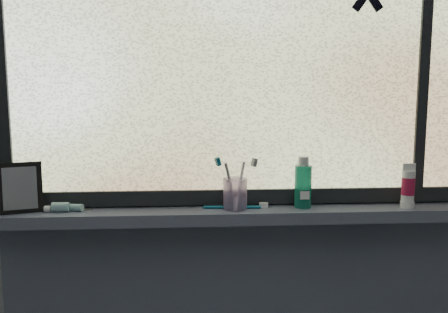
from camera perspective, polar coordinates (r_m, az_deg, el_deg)
wall_back at (r=1.68m, az=2.14°, el=2.29°), size 3.00×0.01×2.50m
windowsill at (r=1.65m, az=2.36°, el=-6.62°), size 1.62×0.14×0.04m
window_pane at (r=1.65m, az=2.28°, el=11.90°), size 1.50×0.01×1.00m
frame_bottom at (r=1.69m, az=2.20°, el=-4.57°), size 1.60×0.03×0.05m
frame_mullion at (r=1.81m, az=21.88°, el=11.01°), size 0.03×0.03×1.00m
vanity_mirror at (r=1.71m, az=-22.19°, el=-3.31°), size 0.14×0.10×0.16m
toothpaste_tube at (r=1.68m, az=-17.57°, el=-5.51°), size 0.17×0.06×0.03m
toothbrush_cup at (r=1.63m, az=1.29°, el=-4.29°), size 0.10×0.10×0.10m
toothbrush_lying at (r=1.64m, az=0.93°, el=-5.72°), size 0.23×0.03×0.02m
mouthwash_bottle at (r=1.67m, az=9.03°, el=-2.90°), size 0.07×0.07×0.14m
cream_tube at (r=1.75m, az=20.31°, el=-2.98°), size 0.05×0.05×0.11m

